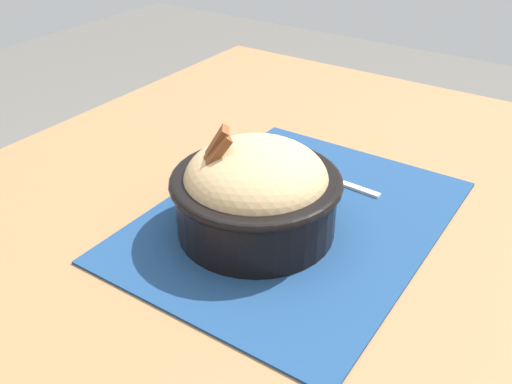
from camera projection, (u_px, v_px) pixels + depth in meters
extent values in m
cube|color=olive|center=(276.00, 230.00, 0.68)|extent=(1.05, 0.86, 0.03)
cylinder|color=brown|center=(247.00, 210.00, 1.37)|extent=(0.04, 0.04, 0.69)
cube|color=navy|center=(294.00, 220.00, 0.67)|extent=(0.40, 0.31, 0.00)
cylinder|color=black|center=(256.00, 203.00, 0.63)|extent=(0.18, 0.18, 0.07)
torus|color=black|center=(256.00, 181.00, 0.61)|extent=(0.19, 0.19, 0.01)
ellipsoid|color=tan|center=(256.00, 180.00, 0.61)|extent=(0.19, 0.19, 0.08)
sphere|color=#298025|center=(231.00, 151.00, 0.62)|extent=(0.03, 0.03, 0.03)
cylinder|color=orange|center=(290.00, 162.00, 0.61)|extent=(0.01, 0.03, 0.01)
cylinder|color=orange|center=(255.00, 160.00, 0.61)|extent=(0.02, 0.03, 0.01)
cylinder|color=orange|center=(246.00, 173.00, 0.59)|extent=(0.02, 0.03, 0.01)
cube|color=brown|center=(212.00, 151.00, 0.60)|extent=(0.04, 0.04, 0.06)
cube|color=brown|center=(212.00, 157.00, 0.59)|extent=(0.04, 0.04, 0.05)
cube|color=silver|center=(355.00, 187.00, 0.72)|extent=(0.01, 0.07, 0.00)
cube|color=silver|center=(327.00, 178.00, 0.74)|extent=(0.01, 0.01, 0.00)
cube|color=silver|center=(315.00, 173.00, 0.75)|extent=(0.02, 0.03, 0.00)
cube|color=silver|center=(303.00, 165.00, 0.77)|extent=(0.00, 0.02, 0.00)
cube|color=silver|center=(300.00, 167.00, 0.77)|extent=(0.00, 0.02, 0.00)
cube|color=silver|center=(298.00, 169.00, 0.76)|extent=(0.00, 0.02, 0.00)
cube|color=silver|center=(295.00, 171.00, 0.76)|extent=(0.00, 0.02, 0.00)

